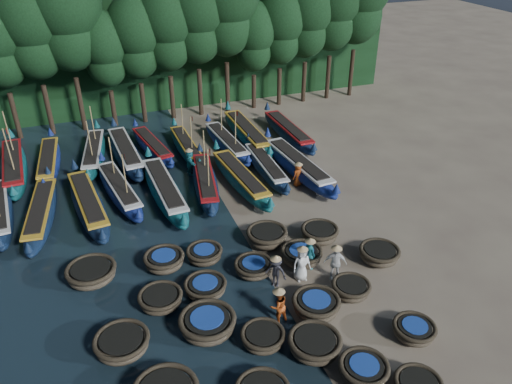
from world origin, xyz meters
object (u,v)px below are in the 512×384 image
object	(u,v)px
long_boat_3	(119,189)
long_boat_10	(49,162)
coracle_11	(208,324)
coracle_21	(164,260)
coracle_23	(267,236)
coracle_17	(254,267)
long_boat_14	(186,146)
long_boat_7	(266,166)
long_boat_5	(205,182)
long_boat_13	(152,146)
long_boat_9	(14,167)
coracle_8	(364,370)
long_boat_6	(241,178)
fisherman_6	(298,173)
long_boat_12	(126,152)
coracle_16	(205,287)
coracle_13	(316,305)
fisherman_5	(190,161)
coracle_14	(351,289)
fisherman_0	(302,263)
coracle_9	(414,330)
long_boat_11	(94,153)
fisherman_1	(310,252)
coracle_18	(302,255)
coracle_19	(379,254)
coracle_15	(161,299)
long_boat_1	(41,213)
fisherman_3	(275,271)
long_boat_8	(298,166)
coracle_7	(315,344)
coracle_12	(263,337)
long_boat_17	(288,131)
coracle_24	(320,233)
coracle_20	(91,273)
long_boat_4	(165,190)
long_boat_16	(247,133)
long_boat_15	(227,143)
long_boat_2	(88,203)
fisherman_4	(335,262)
fisherman_2	(278,305)
coracle_22	(204,254)

from	to	relation	value
long_boat_3	long_boat_10	distance (m)	6.55
long_boat_3	long_boat_10	xyz separation A→B (m)	(-3.85, 5.29, -0.01)
coracle_11	coracle_21	xyz separation A→B (m)	(-0.82, 4.71, -0.04)
coracle_11	coracle_23	size ratio (longest dim) A/B	1.21
coracle_17	long_boat_14	distance (m)	13.92
long_boat_7	long_boat_5	bearing A→B (deg)	-169.62
long_boat_13	long_boat_9	bearing A→B (deg)	171.76
coracle_8	long_boat_6	xyz separation A→B (m)	(0.41, 15.09, 0.14)
long_boat_7	long_boat_9	size ratio (longest dim) A/B	0.84
long_boat_14	fisherman_6	size ratio (longest dim) A/B	4.41
fisherman_6	long_boat_12	bearing A→B (deg)	-59.98
coracle_16	long_boat_14	bearing A→B (deg)	79.89
coracle_13	fisherman_5	xyz separation A→B (m)	(-1.96, 14.12, 0.43)
coracle_14	long_boat_7	size ratio (longest dim) A/B	0.25
long_boat_14	fisherman_0	distance (m)	15.16
coracle_13	coracle_9	bearing A→B (deg)	-40.03
long_boat_11	fisherman_6	bearing A→B (deg)	-25.96
coracle_23	fisherman_1	world-z (taller)	fisherman_1
coracle_18	long_boat_3	xyz separation A→B (m)	(-7.46, 9.27, 0.14)
coracle_19	long_boat_9	xyz separation A→B (m)	(-16.94, 15.65, 0.19)
coracle_15	long_boat_1	size ratio (longest dim) A/B	0.26
long_boat_11	fisherman_3	distance (m)	17.38
long_boat_8	coracle_7	bearing A→B (deg)	-117.01
long_boat_8	coracle_12	bearing A→B (deg)	-124.92
coracle_11	long_boat_17	xyz separation A→B (m)	(10.70, 16.53, 0.08)
coracle_9	coracle_24	xyz separation A→B (m)	(-0.53, 7.28, 0.07)
coracle_13	coracle_19	size ratio (longest dim) A/B	0.86
coracle_14	fisherman_1	size ratio (longest dim) A/B	1.05
coracle_20	long_boat_5	world-z (taller)	long_boat_5
long_boat_3	long_boat_9	bearing A→B (deg)	130.08
long_boat_4	long_boat_16	xyz separation A→B (m)	(7.25, 6.14, 0.01)
long_boat_7	long_boat_14	bearing A→B (deg)	131.83
long_boat_8	long_boat_12	size ratio (longest dim) A/B	1.02
long_boat_15	fisherman_6	bearing A→B (deg)	-72.56
coracle_12	coracle_18	xyz separation A→B (m)	(3.62, 4.25, 0.03)
coracle_19	long_boat_2	xyz separation A→B (m)	(-12.84, 9.44, 0.16)
coracle_16	long_boat_16	bearing A→B (deg)	64.28
coracle_14	long_boat_17	size ratio (longest dim) A/B	0.22
fisherman_4	fisherman_2	bearing A→B (deg)	-128.98
fisherman_4	long_boat_2	bearing A→B (deg)	162.23
coracle_7	long_boat_5	world-z (taller)	long_boat_5
coracle_11	long_boat_4	bearing A→B (deg)	87.48
coracle_7	coracle_22	xyz separation A→B (m)	(-2.47, 7.00, -0.04)
coracle_15	long_boat_14	bearing A→B (deg)	72.50
long_boat_8	long_boat_17	world-z (taller)	long_boat_8
coracle_13	coracle_20	bearing A→B (deg)	147.95
coracle_15	long_boat_13	size ratio (longest dim) A/B	0.29
coracle_19	long_boat_11	distance (m)	20.12
coracle_11	long_boat_10	size ratio (longest dim) A/B	0.32
coracle_11	coracle_12	distance (m)	2.30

